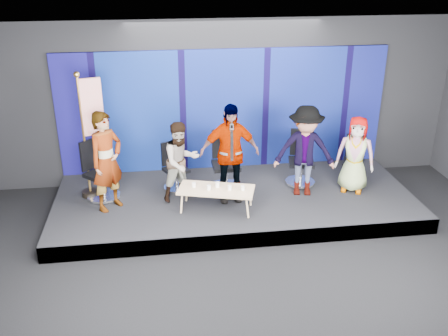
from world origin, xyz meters
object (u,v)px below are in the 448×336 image
at_px(flag_stand, 90,132).
at_px(panelist_e, 355,154).
at_px(panelist_a, 107,161).
at_px(panelist_c, 229,153).
at_px(coffee_table, 216,190).
at_px(mug_c, 217,185).
at_px(mug_d, 230,188).
at_px(mug_a, 194,185).
at_px(mug_b, 209,188).
at_px(chair_e, 353,166).
at_px(chair_d, 301,166).
at_px(mug_e, 243,188).
at_px(panelist_d, 305,151).
at_px(chair_c, 226,170).
at_px(panelist_b, 181,162).
at_px(chair_a, 100,179).
at_px(chair_b, 175,174).

bearing_deg(flag_stand, panelist_e, -18.02).
distance_m(panelist_a, panelist_c, 2.25).
height_order(coffee_table, mug_c, mug_c).
bearing_deg(mug_d, panelist_e, 11.56).
xyz_separation_m(mug_a, mug_b, (0.26, -0.16, 0.00)).
xyz_separation_m(panelist_a, panelist_e, (4.76, 0.10, -0.17)).
height_order(mug_b, mug_c, mug_c).
bearing_deg(mug_c, flag_stand, 159.81).
xyz_separation_m(chair_e, flag_stand, (-5.26, 0.00, 1.00)).
relative_size(chair_d, coffee_table, 0.75).
bearing_deg(chair_e, mug_e, -132.32).
distance_m(panelist_d, mug_e, 1.48).
xyz_separation_m(chair_e, mug_d, (-2.76, -0.99, 0.16)).
height_order(panelist_d, mug_c, panelist_d).
bearing_deg(coffee_table, chair_c, 71.50).
distance_m(panelist_a, chair_e, 5.02).
distance_m(coffee_table, mug_b, 0.16).
height_order(panelist_e, mug_e, panelist_e).
height_order(panelist_b, mug_d, panelist_b).
height_order(chair_e, mug_a, chair_e).
bearing_deg(mug_a, chair_e, 12.94).
xyz_separation_m(chair_d, mug_c, (-1.84, -0.86, 0.11)).
relative_size(chair_a, chair_d, 1.04).
height_order(panelist_d, flag_stand, flag_stand).
relative_size(panelist_e, mug_c, 16.44).
bearing_deg(mug_d, panelist_c, 82.33).
height_order(chair_b, mug_e, chair_b).
bearing_deg(chair_b, chair_c, -31.84).
bearing_deg(chair_d, panelist_c, -149.07).
distance_m(panelist_b, panelist_e, 3.41).
relative_size(chair_b, mug_d, 11.14).
distance_m(chair_c, coffee_table, 0.95).
bearing_deg(panelist_c, panelist_a, -179.39).
bearing_deg(chair_b, flag_stand, 158.60).
height_order(chair_d, mug_b, chair_d).
height_order(panelist_c, flag_stand, flag_stand).
xyz_separation_m(chair_c, flag_stand, (-2.56, 0.01, 0.92)).
relative_size(panelist_c, mug_d, 22.20).
height_order(chair_a, chair_d, chair_a).
bearing_deg(panelist_b, chair_a, 144.59).
relative_size(panelist_d, mug_c, 19.29).
distance_m(panelist_a, mug_d, 2.28).
distance_m(chair_a, mug_d, 2.56).
relative_size(chair_c, mug_b, 13.13).
xyz_separation_m(panelist_d, panelist_e, (1.04, 0.02, -0.13)).
distance_m(panelist_e, flag_stand, 5.12).
distance_m(panelist_c, mug_c, 0.64).
distance_m(panelist_e, mug_d, 2.64).
bearing_deg(panelist_a, panelist_c, -44.03).
bearing_deg(coffee_table, panelist_a, 169.92).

